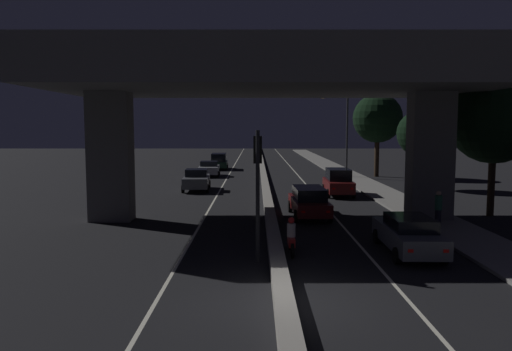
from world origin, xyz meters
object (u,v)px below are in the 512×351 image
Objects in this scene: car_dark_red_second at (309,201)px; car_dark_red_third at (338,182)px; car_grey_lead_oncoming at (196,180)px; motorcycle_red_filtering_near at (291,238)px; pedestrian_on_sidewalk at (438,209)px; traffic_light_left_of_median at (257,173)px; street_lamp at (343,128)px; car_grey_lead at (408,234)px; car_silver_second_oncoming at (209,169)px; car_dark_green_third_oncoming at (219,161)px.

car_dark_red_second is 8.93m from car_dark_red_third.
car_dark_red_third reaches higher than car_grey_lead_oncoming.
pedestrian_on_sidewalk is (7.14, 4.48, 0.38)m from motorcycle_red_filtering_near.
traffic_light_left_of_median is 2.75× the size of pedestrian_on_sidewalk.
car_dark_red_second is 1.10× the size of car_grey_lead_oncoming.
street_lamp is 21.90m from car_dark_red_second.
street_lamp is (8.11, 29.77, 1.50)m from traffic_light_left_of_median.
car_dark_red_third is (2.93, 8.44, 0.11)m from car_dark_red_second.
car_grey_lead_oncoming is at bearing 29.28° from car_grey_lead.
street_lamp is 1.94× the size of car_silver_second_oncoming.
street_lamp is at bearing -16.19° from car_dark_red_second.
traffic_light_left_of_median reaches higher than car_dark_red_third.
motorcycle_red_filtering_near is 1.09× the size of pedestrian_on_sidewalk.
car_grey_lead is 21.52m from car_grey_lead_oncoming.
motorcycle_red_filtering_near is at bearing -103.45° from street_lamp.
traffic_light_left_of_median is at bearing 161.01° from car_dark_red_second.
street_lamp is 1.63× the size of car_grey_lead.
car_dark_red_second is 13.44m from car_grey_lead_oncoming.
car_dark_red_second is (-2.93, 7.64, 0.10)m from car_grey_lead.
car_grey_lead_oncoming is at bearing 31.10° from car_dark_red_second.
car_dark_green_third_oncoming is 2.78× the size of pedestrian_on_sidewalk.
car_silver_second_oncoming is (-12.74, 1.40, -3.93)m from street_lamp.
car_grey_lead is 31.65m from car_silver_second_oncoming.
street_lamp is 1.61× the size of car_dark_red_second.
car_dark_red_third is at bearing 0.88° from car_grey_lead.
motorcycle_red_filtering_near is at bearing 92.38° from car_grey_lead.
car_dark_red_second reaches higher than motorcycle_red_filtering_near.
traffic_light_left_of_median is 31.60m from car_silver_second_oncoming.
pedestrian_on_sidewalk is at bearing -89.31° from street_lamp.
car_grey_lead_oncoming is at bearing 16.52° from motorcycle_red_filtering_near.
car_grey_lead_oncoming is 1.10× the size of car_silver_second_oncoming.
car_dark_red_third is at bearing -101.04° from street_lamp.
car_dark_red_second is 2.63× the size of motorcycle_red_filtering_near.
car_dark_red_third is (0.00, 16.07, 0.21)m from car_grey_lead.
motorcycle_red_filtering_near is (5.90, -30.04, -0.14)m from car_silver_second_oncoming.
traffic_light_left_of_median is 10.34m from pedestrian_on_sidewalk.
street_lamp is 1.76× the size of car_grey_lead_oncoming.
traffic_light_left_of_median reaches higher than car_grey_lead.
street_lamp reaches higher than traffic_light_left_of_median.
car_dark_green_third_oncoming is 35.93m from pedestrian_on_sidewalk.
car_grey_lead_oncoming is 19.49m from pedestrian_on_sidewalk.
traffic_light_left_of_median is 0.97× the size of car_grey_lead.
pedestrian_on_sidewalk is (12.95, -14.56, 0.18)m from car_grey_lead_oncoming.
street_lamp is 13.22m from car_dark_red_third.
car_dark_red_second is 1.21× the size of car_silver_second_oncoming.
motorcycle_red_filtering_near is at bearing -147.90° from pedestrian_on_sidewalk.
pedestrian_on_sidewalk is at bearing 25.40° from car_silver_second_oncoming.
pedestrian_on_sidewalk is (8.40, 5.61, -2.20)m from traffic_light_left_of_median.
car_dark_red_second is at bearing 21.89° from car_grey_lead.
car_grey_lead_oncoming is at bearing -2.76° from car_dark_green_third_oncoming.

